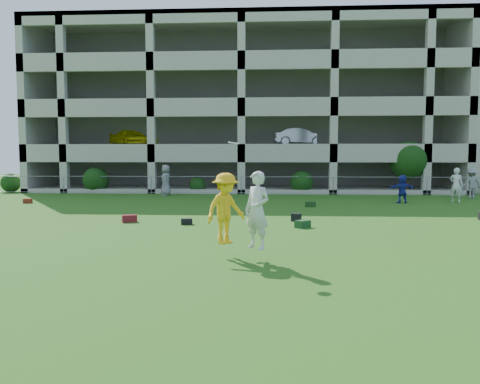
# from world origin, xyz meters

# --- Properties ---
(ground) EXTENTS (100.00, 100.00, 0.00)m
(ground) POSITION_xyz_m (0.00, 0.00, 0.00)
(ground) COLOR #235114
(ground) RESTS_ON ground
(bystander_c) EXTENTS (0.82, 1.08, 1.96)m
(bystander_c) POSITION_xyz_m (-4.73, 17.60, 0.98)
(bystander_c) COLOR slate
(bystander_c) RESTS_ON ground
(bystander_d) EXTENTS (1.47, 0.67, 1.53)m
(bystander_d) POSITION_xyz_m (8.93, 13.73, 0.76)
(bystander_d) COLOR navy
(bystander_d) RESTS_ON ground
(bystander_e) EXTENTS (0.82, 0.77, 1.89)m
(bystander_e) POSITION_xyz_m (11.92, 14.19, 0.95)
(bystander_e) COLOR silver
(bystander_e) RESTS_ON ground
(bystander_f) EXTENTS (1.23, 0.82, 1.78)m
(bystander_f) POSITION_xyz_m (13.80, 16.73, 0.89)
(bystander_f) COLOR gray
(bystander_f) RESTS_ON ground
(bag_red_a) EXTENTS (0.62, 0.49, 0.28)m
(bag_red_a) POSITION_xyz_m (-3.57, 5.81, 0.14)
(bag_red_a) COLOR #5B180F
(bag_red_a) RESTS_ON ground
(bag_black_b) EXTENTS (0.42, 0.28, 0.22)m
(bag_black_b) POSITION_xyz_m (-1.28, 5.35, 0.11)
(bag_black_b) COLOR black
(bag_black_b) RESTS_ON ground
(bag_green_c) EXTENTS (0.60, 0.60, 0.26)m
(bag_green_c) POSITION_xyz_m (2.95, 4.84, 0.13)
(bag_green_c) COLOR #163714
(bag_green_c) RESTS_ON ground
(crate_d) EXTENTS (0.43, 0.43, 0.30)m
(crate_d) POSITION_xyz_m (2.83, 6.51, 0.15)
(crate_d) COLOR black
(crate_d) RESTS_ON ground
(bag_red_f) EXTENTS (0.52, 0.41, 0.24)m
(bag_red_f) POSITION_xyz_m (-11.11, 12.54, 0.12)
(bag_red_f) COLOR #5A150F
(bag_red_f) RESTS_ON ground
(bag_green_g) EXTENTS (0.50, 0.31, 0.25)m
(bag_green_g) POSITION_xyz_m (3.84, 11.54, 0.12)
(bag_green_g) COLOR #143312
(bag_green_g) RESTS_ON ground
(frisbee_contest) EXTENTS (1.85, 1.46, 2.57)m
(frisbee_contest) POSITION_xyz_m (0.89, -0.22, 1.24)
(frisbee_contest) COLOR #F1B015
(frisbee_contest) RESTS_ON ground
(parking_garage) EXTENTS (30.00, 14.00, 12.00)m
(parking_garage) POSITION_xyz_m (-0.01, 27.70, 6.01)
(parking_garage) COLOR #9E998C
(parking_garage) RESTS_ON ground
(fence) EXTENTS (36.06, 0.06, 1.20)m
(fence) POSITION_xyz_m (0.00, 19.00, 0.61)
(fence) COLOR gray
(fence) RESTS_ON ground
(shrub_row) EXTENTS (34.38, 2.52, 3.50)m
(shrub_row) POSITION_xyz_m (4.59, 19.70, 1.51)
(shrub_row) COLOR #163D11
(shrub_row) RESTS_ON ground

